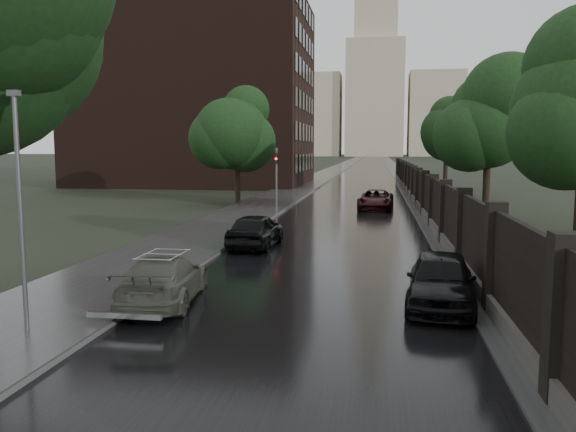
# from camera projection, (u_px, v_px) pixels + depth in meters

# --- Properties ---
(ground) EXTENTS (800.00, 800.00, 0.00)m
(ground) POSITION_uv_depth(u_px,v_px,m) (267.00, 385.00, 9.44)
(ground) COLOR black
(ground) RESTS_ON ground
(road) EXTENTS (8.00, 420.00, 0.02)m
(road) POSITION_uv_depth(u_px,v_px,m) (372.00, 160.00, 195.78)
(road) COLOR black
(road) RESTS_ON ground
(sidewalk_left) EXTENTS (4.00, 420.00, 0.16)m
(sidewalk_left) POSITION_uv_depth(u_px,v_px,m) (354.00, 160.00, 196.70)
(sidewalk_left) COLOR #2D2D2D
(sidewalk_left) RESTS_ON ground
(verge_right) EXTENTS (3.00, 420.00, 0.08)m
(verge_right) POSITION_uv_depth(u_px,v_px,m) (388.00, 160.00, 194.92)
(verge_right) COLOR #2D2D2D
(verge_right) RESTS_ON ground
(fence_right) EXTENTS (0.45, 75.72, 2.70)m
(fence_right) POSITION_uv_depth(u_px,v_px,m) (416.00, 190.00, 40.00)
(fence_right) COLOR #383533
(fence_right) RESTS_ON ground
(tree_left_far) EXTENTS (4.25, 4.25, 7.39)m
(tree_left_far) POSITION_uv_depth(u_px,v_px,m) (237.00, 130.00, 39.47)
(tree_left_far) COLOR black
(tree_left_far) RESTS_ON ground
(tree_right_b) EXTENTS (4.08, 4.08, 7.01)m
(tree_right_b) POSITION_uv_depth(u_px,v_px,m) (489.00, 130.00, 29.26)
(tree_right_b) COLOR black
(tree_right_b) RESTS_ON ground
(tree_right_c) EXTENTS (4.08, 4.08, 7.01)m
(tree_right_c) POSITION_uv_depth(u_px,v_px,m) (447.00, 137.00, 46.92)
(tree_right_c) COLOR black
(tree_right_c) RESTS_ON ground
(lamp_post) EXTENTS (0.25, 0.12, 5.11)m
(lamp_post) POSITION_uv_depth(u_px,v_px,m) (20.00, 212.00, 11.42)
(lamp_post) COLOR #59595E
(lamp_post) RESTS_ON ground
(traffic_light) EXTENTS (0.16, 0.32, 4.00)m
(traffic_light) POSITION_uv_depth(u_px,v_px,m) (276.00, 174.00, 34.33)
(traffic_light) COLOR #59595E
(traffic_light) RESTS_ON ground
(brick_building) EXTENTS (24.00, 18.00, 20.00)m
(brick_building) POSITION_uv_depth(u_px,v_px,m) (197.00, 94.00, 62.03)
(brick_building) COLOR black
(brick_building) RESTS_ON ground
(stalinist_tower) EXTENTS (92.00, 30.00, 159.00)m
(stalinist_tower) POSITION_uv_depth(u_px,v_px,m) (375.00, 84.00, 299.09)
(stalinist_tower) COLOR tan
(stalinist_tower) RESTS_ON ground
(volga_sedan) EXTENTS (2.24, 4.40, 1.22)m
(volga_sedan) POSITION_uv_depth(u_px,v_px,m) (163.00, 280.00, 14.39)
(volga_sedan) COLOR #474B3C
(volga_sedan) RESTS_ON ground
(hatchback_left) EXTENTS (1.84, 4.16, 1.39)m
(hatchback_left) POSITION_uv_depth(u_px,v_px,m) (256.00, 230.00, 22.51)
(hatchback_left) COLOR black
(hatchback_left) RESTS_ON ground
(car_right_near) EXTENTS (2.05, 4.19, 1.38)m
(car_right_near) POSITION_uv_depth(u_px,v_px,m) (441.00, 280.00, 14.03)
(car_right_near) COLOR black
(car_right_near) RESTS_ON ground
(car_right_far) EXTENTS (2.43, 4.79, 1.30)m
(car_right_far) POSITION_uv_depth(u_px,v_px,m) (376.00, 200.00, 36.59)
(car_right_far) COLOR black
(car_right_far) RESTS_ON ground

